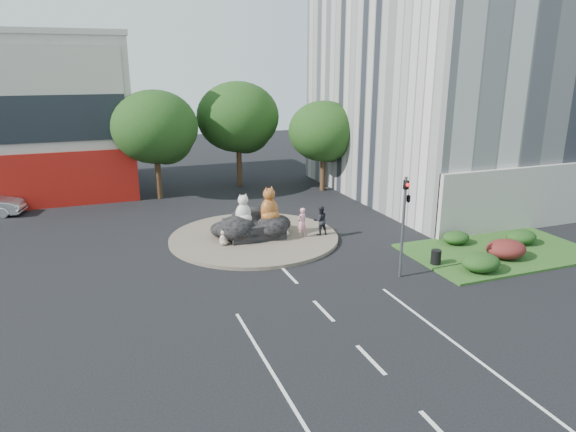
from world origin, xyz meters
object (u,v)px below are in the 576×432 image
at_px(cat_tabby, 269,204).
at_px(kitten_calico, 224,237).
at_px(cat_white, 243,208).
at_px(pedestrian_pink, 302,222).
at_px(kitten_white, 285,229).
at_px(pedestrian_dark, 320,220).
at_px(litter_bin, 436,257).

height_order(cat_tabby, kitten_calico, cat_tabby).
distance_m(cat_white, kitten_calico, 2.10).
xyz_separation_m(cat_white, pedestrian_pink, (3.25, -1.08, -0.89)).
distance_m(kitten_white, pedestrian_dark, 2.16).
bearing_deg(kitten_calico, kitten_white, 9.99).
bearing_deg(cat_white, pedestrian_dark, -17.12).
bearing_deg(cat_white, kitten_white, -15.44).
xyz_separation_m(cat_tabby, kitten_white, (0.88, -0.32, -1.55)).
distance_m(pedestrian_pink, litter_bin, 7.95).
bearing_deg(kitten_calico, cat_white, 35.06).
relative_size(pedestrian_pink, litter_bin, 2.38).
relative_size(pedestrian_dark, litter_bin, 2.36).
height_order(kitten_white, litter_bin, kitten_white).
xyz_separation_m(cat_white, litter_bin, (8.15, -7.31, -1.49)).
bearing_deg(cat_tabby, kitten_white, -40.80).
relative_size(cat_white, pedestrian_dark, 1.00).
bearing_deg(kitten_calico, cat_tabby, 17.38).
height_order(kitten_white, pedestrian_dark, pedestrian_dark).
relative_size(pedestrian_pink, pedestrian_dark, 1.01).
bearing_deg(cat_tabby, cat_white, 152.31).
height_order(kitten_white, pedestrian_pink, pedestrian_pink).
bearing_deg(cat_tabby, litter_bin, -67.89).
height_order(pedestrian_pink, litter_bin, pedestrian_pink).
xyz_separation_m(cat_white, kitten_calico, (-1.41, -0.80, -1.32)).
distance_m(cat_tabby, litter_bin, 9.87).
bearing_deg(pedestrian_pink, pedestrian_dark, 158.75).
xyz_separation_m(kitten_white, pedestrian_dark, (2.03, -0.56, 0.48)).
bearing_deg(kitten_white, pedestrian_dark, -42.90).
bearing_deg(litter_bin, pedestrian_dark, 120.74).
relative_size(kitten_white, litter_bin, 1.09).
bearing_deg(kitten_white, cat_white, 140.73).
height_order(kitten_calico, kitten_white, kitten_calico).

